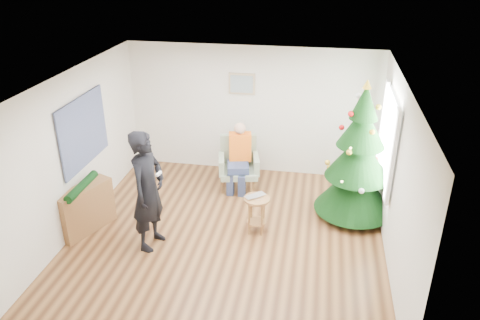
% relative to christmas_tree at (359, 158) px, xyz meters
% --- Properties ---
extents(floor, '(5.00, 5.00, 0.00)m').
position_rel_christmas_tree_xyz_m(floor, '(-2.04, -1.02, -1.10)').
color(floor, brown).
rests_on(floor, ground).
extents(ceiling, '(5.00, 5.00, 0.00)m').
position_rel_christmas_tree_xyz_m(ceiling, '(-2.04, -1.02, 1.50)').
color(ceiling, white).
rests_on(ceiling, wall_back).
extents(wall_back, '(5.00, 0.00, 5.00)m').
position_rel_christmas_tree_xyz_m(wall_back, '(-2.04, 1.48, 0.20)').
color(wall_back, silver).
rests_on(wall_back, floor).
extents(wall_front, '(5.00, 0.00, 5.00)m').
position_rel_christmas_tree_xyz_m(wall_front, '(-2.04, -3.52, 0.20)').
color(wall_front, silver).
rests_on(wall_front, floor).
extents(wall_left, '(0.00, 5.00, 5.00)m').
position_rel_christmas_tree_xyz_m(wall_left, '(-4.54, -1.02, 0.20)').
color(wall_left, silver).
rests_on(wall_left, floor).
extents(wall_right, '(0.00, 5.00, 5.00)m').
position_rel_christmas_tree_xyz_m(wall_right, '(0.46, -1.02, 0.20)').
color(wall_right, silver).
rests_on(wall_right, floor).
extents(window_panel, '(0.04, 1.30, 1.40)m').
position_rel_christmas_tree_xyz_m(window_panel, '(0.43, -0.02, 0.40)').
color(window_panel, white).
rests_on(window_panel, wall_right).
extents(curtains, '(0.05, 1.75, 1.50)m').
position_rel_christmas_tree_xyz_m(curtains, '(0.40, -0.02, 0.40)').
color(curtains, white).
rests_on(curtains, wall_right).
extents(christmas_tree, '(1.35, 1.35, 2.45)m').
position_rel_christmas_tree_xyz_m(christmas_tree, '(0.00, 0.00, 0.00)').
color(christmas_tree, '#3F2816').
rests_on(christmas_tree, floor).
extents(stool, '(0.42, 0.42, 0.63)m').
position_rel_christmas_tree_xyz_m(stool, '(-1.59, -0.82, -0.78)').
color(stool, brown).
rests_on(stool, floor).
extents(laptop, '(0.41, 0.40, 0.03)m').
position_rel_christmas_tree_xyz_m(laptop, '(-1.59, -0.82, -0.45)').
color(laptop, silver).
rests_on(laptop, stool).
extents(armchair, '(0.86, 0.82, 1.00)m').
position_rel_christmas_tree_xyz_m(armchair, '(-2.16, 0.67, -0.73)').
color(armchair, gray).
rests_on(armchair, floor).
extents(seated_person, '(0.48, 0.65, 1.31)m').
position_rel_christmas_tree_xyz_m(seated_person, '(-2.14, 0.62, -0.43)').
color(seated_person, navy).
rests_on(seated_person, armchair).
extents(standing_man, '(0.58, 0.78, 1.93)m').
position_rel_christmas_tree_xyz_m(standing_man, '(-3.16, -1.46, -0.14)').
color(standing_man, black).
rests_on(standing_man, floor).
extents(game_controller, '(0.06, 0.13, 0.04)m').
position_rel_christmas_tree_xyz_m(game_controller, '(-2.96, -1.49, 0.19)').
color(game_controller, white).
rests_on(game_controller, standing_man).
extents(console, '(0.66, 1.04, 0.80)m').
position_rel_christmas_tree_xyz_m(console, '(-4.37, -1.26, -0.70)').
color(console, brown).
rests_on(console, floor).
extents(garland, '(0.14, 0.90, 0.14)m').
position_rel_christmas_tree_xyz_m(garland, '(-4.37, -1.26, -0.28)').
color(garland, black).
rests_on(garland, console).
extents(tapestry, '(0.03, 1.50, 1.15)m').
position_rel_christmas_tree_xyz_m(tapestry, '(-4.50, -0.72, 0.45)').
color(tapestry, black).
rests_on(tapestry, wall_left).
extents(framed_picture, '(0.52, 0.05, 0.42)m').
position_rel_christmas_tree_xyz_m(framed_picture, '(-2.24, 1.44, 0.75)').
color(framed_picture, tan).
rests_on(framed_picture, wall_back).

